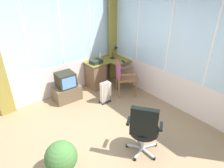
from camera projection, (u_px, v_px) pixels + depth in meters
The scene contains 14 objects.
ground at pixel (110, 150), 3.61m from camera, with size 5.08×5.73×0.06m, color #8C7252.
north_window_panel at pixel (45, 44), 4.58m from camera, with size 4.08×0.07×2.80m.
east_window_panel at pixel (188, 51), 4.09m from camera, with size 0.07×4.73×2.80m.
curtain_corner at pixel (114, 34), 5.59m from camera, with size 0.31×0.07×2.70m, color olive.
desk at pixel (97, 74), 5.50m from camera, with size 1.10×0.76×0.73m.
desk_lamp at pixel (116, 50), 5.50m from camera, with size 0.24×0.21×0.37m.
tv_remote at pixel (123, 61), 5.37m from camera, with size 0.04×0.15×0.02m, color black.
spray_bottle at pixel (100, 56), 5.49m from camera, with size 0.06×0.06×0.22m.
paper_tray at pixel (96, 61), 5.27m from camera, with size 0.30×0.23×0.09m, color #222A24.
wooden_armchair at pixel (122, 74), 5.04m from camera, with size 0.66×0.66×0.92m.
office_chair at pixel (144, 128), 3.23m from camera, with size 0.60×0.61×1.02m.
tv_on_stand at pixel (67, 88), 4.92m from camera, with size 0.66×0.47×0.73m.
space_heater at pixel (106, 92), 4.84m from camera, with size 0.31×0.17×0.55m.
potted_plant at pixel (61, 158), 3.02m from camera, with size 0.50×0.50×0.59m.
Camera 1 is at (-1.62, -2.06, 2.73)m, focal length 31.79 mm.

